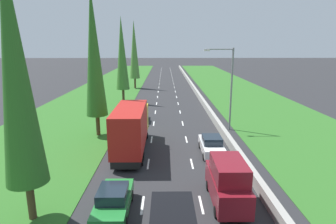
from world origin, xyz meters
TOP-DOWN VIEW (x-y plane):
  - ground_plane at (0.00, 60.00)m, footprint 300.00×300.00m
  - grass_verge_left at (-12.65, 60.00)m, footprint 14.00×140.00m
  - grass_verge_right at (14.35, 60.00)m, footprint 14.00×140.00m
  - median_barrier at (5.70, 60.00)m, footprint 0.44×120.00m
  - lane_markings at (0.00, 60.00)m, footprint 3.64×116.00m
  - maroon_van_right_lane at (3.29, 15.16)m, footprint 1.96×4.90m
  - green_sedan_left_lane at (-3.28, 14.09)m, footprint 1.82×4.50m
  - red_box_truck_left_lane at (-3.35, 23.78)m, footprint 2.46×9.40m
  - teal_sedan_left_lane at (-3.69, 34.02)m, footprint 1.82×4.50m
  - white_sedan_right_lane at (3.64, 23.10)m, footprint 1.82×4.50m
  - poplar_tree_nearest at (-7.66, 13.73)m, footprint 2.16×2.16m
  - poplar_tree_second at (-7.41, 28.50)m, footprint 2.17×2.17m
  - poplar_tree_third at (-7.25, 46.16)m, footprint 2.14×2.14m
  - poplar_tree_fourth at (-6.92, 61.88)m, footprint 2.16×2.16m
  - street_light_mast at (6.50, 30.40)m, footprint 3.20×0.28m

SIDE VIEW (x-z plane):
  - ground_plane at x=0.00m, z-range 0.00..0.00m
  - lane_markings at x=0.00m, z-range 0.00..0.01m
  - grass_verge_left at x=-12.65m, z-range 0.00..0.04m
  - grass_verge_right at x=14.35m, z-range 0.00..0.04m
  - median_barrier at x=5.70m, z-range 0.00..0.85m
  - green_sedan_left_lane at x=-3.28m, z-range -0.01..1.63m
  - teal_sedan_left_lane at x=-3.69m, z-range -0.01..1.63m
  - white_sedan_right_lane at x=3.64m, z-range -0.01..1.63m
  - maroon_van_right_lane at x=3.29m, z-range -0.01..2.81m
  - red_box_truck_left_lane at x=-3.35m, z-range 0.09..4.27m
  - street_light_mast at x=6.50m, z-range 0.73..9.73m
  - poplar_tree_third at x=-7.25m, z-range 1.05..14.78m
  - poplar_tree_nearest at x=-7.66m, z-range 1.05..15.29m
  - poplar_tree_fourth at x=-6.92m, z-range 1.05..15.45m
  - poplar_tree_second at x=-7.41m, z-range 1.05..16.01m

